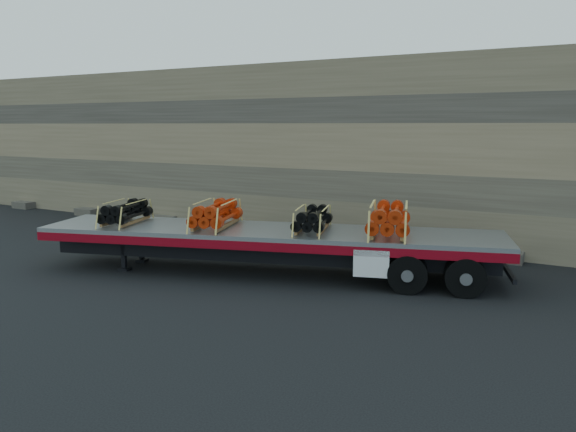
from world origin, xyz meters
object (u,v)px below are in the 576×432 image
bundle_midrear (313,220)px  bundle_rear (389,220)px  bundle_front (126,213)px  bundle_midfront (216,215)px  trailer (268,251)px

bundle_midrear → bundle_rear: bundle_rear is taller
bundle_rear → bundle_midrear: bearing=180.0°
bundle_midrear → bundle_front: bearing=180.0°
bundle_front → bundle_rear: size_ratio=0.81×
bundle_midfront → bundle_rear: bundle_rear is taller
trailer → bundle_front: (-4.52, -1.38, 1.04)m
bundle_front → trailer: bearing=0.0°
bundle_front → bundle_midfront: bundle_midfront is taller
bundle_front → bundle_rear: 8.36m
trailer → bundle_rear: bearing=-0.0°
bundle_rear → bundle_front: bearing=180.0°
bundle_midrear → trailer: bearing=180.0°
trailer → bundle_midfront: bearing=-180.0°
bundle_midrear → bundle_midfront: bearing=-180.0°
bundle_front → bundle_midfront: 3.07m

